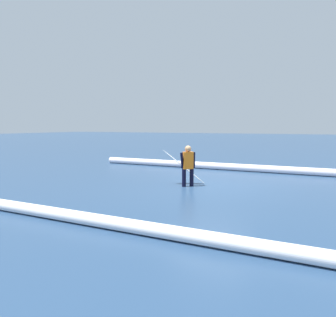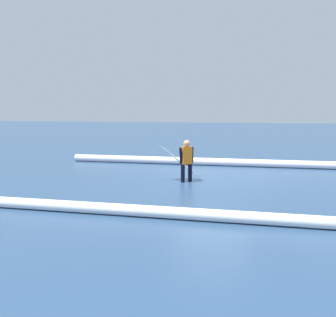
{
  "view_description": "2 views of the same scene",
  "coord_description": "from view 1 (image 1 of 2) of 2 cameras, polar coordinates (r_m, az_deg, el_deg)",
  "views": [
    {
      "loc": [
        -2.88,
        9.7,
        2.08
      ],
      "look_at": [
        0.65,
        2.36,
        1.17
      ],
      "focal_mm": 30.99,
      "sensor_mm": 36.0,
      "label": 1
    },
    {
      "loc": [
        -2.0,
        13.23,
        2.37
      ],
      "look_at": [
        0.94,
        2.32,
        1.01
      ],
      "focal_mm": 41.63,
      "sensor_mm": 36.0,
      "label": 2
    }
  ],
  "objects": [
    {
      "name": "surfboard",
      "position": [
        10.43,
        3.18,
        -1.67
      ],
      "size": [
        1.49,
        0.96,
        1.28
      ],
      "color": "white",
      "rests_on": "ground_plane"
    },
    {
      "name": "wave_crest_foreground",
      "position": [
        13.71,
        24.57,
        -2.23
      ],
      "size": [
        19.68,
        0.8,
        0.33
      ],
      "primitive_type": "cylinder",
      "rotation": [
        0.0,
        1.57,
        0.02
      ],
      "color": "white",
      "rests_on": "ground_plane"
    },
    {
      "name": "ground_plane",
      "position": [
        10.33,
        8.96,
        -5.32
      ],
      "size": [
        144.62,
        144.62,
        0.0
      ],
      "primitive_type": "plane",
      "color": "navy"
    },
    {
      "name": "wave_crest_midground",
      "position": [
        5.1,
        22.32,
        -16.58
      ],
      "size": [
        20.75,
        0.72,
        0.27
      ],
      "primitive_type": "cylinder",
      "rotation": [
        0.0,
        1.57,
        0.02
      ],
      "color": "white",
      "rests_on": "ground_plane"
    },
    {
      "name": "surfer",
      "position": [
        10.0,
        3.94,
        -1.06
      ],
      "size": [
        0.42,
        0.43,
        1.42
      ],
      "rotation": [
        0.0,
        0.0,
        3.85
      ],
      "color": "black",
      "rests_on": "ground_plane"
    }
  ]
}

